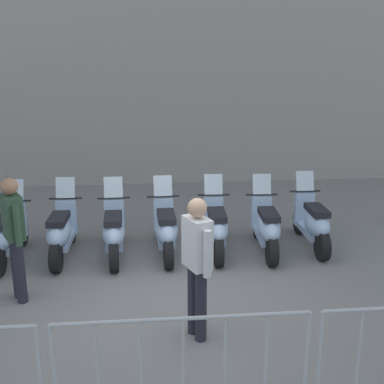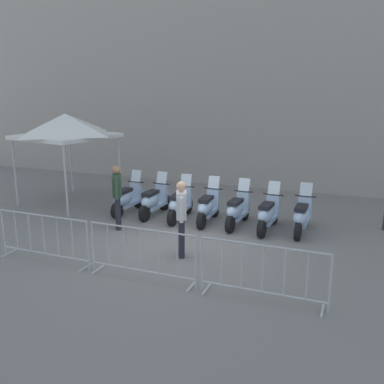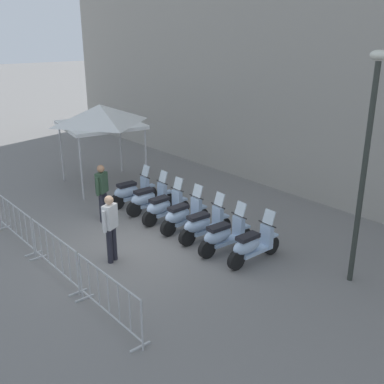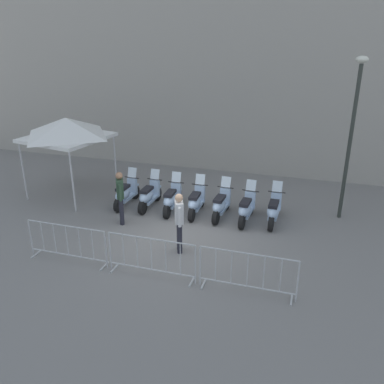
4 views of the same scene
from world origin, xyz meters
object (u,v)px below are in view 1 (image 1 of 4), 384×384
object	(u,v)px
motorcycle_1	(62,232)
motorcycle_6	(313,223)
motorcycle_4	(216,228)
barrier_segment_1	(183,370)
motorcycle_3	(166,230)
motorcycle_2	(114,232)
officer_mid_plaza	(197,261)
officer_near_row_end	(14,233)
motorcycle_0	(7,235)
motorcycle_5	(266,227)

from	to	relation	value
motorcycle_1	motorcycle_6	xyz separation A→B (m)	(4.18, 0.81, 0.00)
motorcycle_4	barrier_segment_1	world-z (taller)	motorcycle_4
motorcycle_3	barrier_segment_1	size ratio (longest dim) A/B	0.75
motorcycle_2	barrier_segment_1	distance (m)	3.92
motorcycle_1	officer_mid_plaza	xyz separation A→B (m)	(2.39, -2.13, 0.53)
barrier_segment_1	motorcycle_1	bearing A→B (deg)	123.92
motorcycle_2	officer_near_row_end	size ratio (longest dim) A/B	0.99
motorcycle_1	motorcycle_2	xyz separation A→B (m)	(0.85, 0.09, 0.00)
motorcycle_0	motorcycle_4	world-z (taller)	same
motorcycle_5	motorcycle_6	xyz separation A→B (m)	(0.82, 0.29, 0.00)
motorcycle_0	officer_mid_plaza	distance (m)	3.78
motorcycle_6	officer_mid_plaza	bearing A→B (deg)	-121.40
motorcycle_1	barrier_segment_1	bearing A→B (deg)	-56.08
motorcycle_0	officer_mid_plaza	xyz separation A→B (m)	(3.21, -1.91, 0.53)
motorcycle_3	motorcycle_5	distance (m)	1.70
motorcycle_2	motorcycle_5	distance (m)	2.55
barrier_segment_1	motorcycle_0	bearing A→B (deg)	134.05
motorcycle_4	motorcycle_5	distance (m)	0.85
motorcycle_2	motorcycle_6	distance (m)	3.40
motorcycle_3	barrier_segment_1	bearing A→B (deg)	-79.81
motorcycle_5	barrier_segment_1	distance (m)	4.15
barrier_segment_1	officer_near_row_end	bearing A→B (deg)	139.80
motorcycle_2	officer_near_row_end	xyz separation A→B (m)	(-0.96, -1.52, 0.53)
barrier_segment_1	officer_mid_plaza	bearing A→B (deg)	89.14
motorcycle_2	motorcycle_5	world-z (taller)	same
motorcycle_2	barrier_segment_1	world-z (taller)	motorcycle_2
motorcycle_0	officer_near_row_end	xyz separation A→B (m)	(0.72, -1.21, 0.53)
motorcycle_3	officer_mid_plaza	bearing A→B (deg)	-73.69
motorcycle_4	motorcycle_6	xyz separation A→B (m)	(1.66, 0.38, 0.00)
officer_mid_plaza	officer_near_row_end	bearing A→B (deg)	164.35
motorcycle_6	officer_near_row_end	size ratio (longest dim) A/B	0.99
motorcycle_0	motorcycle_5	bearing A→B (deg)	9.89
motorcycle_3	motorcycle_4	distance (m)	0.84
officer_near_row_end	motorcycle_4	bearing A→B (deg)	35.32
motorcycle_3	barrier_segment_1	world-z (taller)	motorcycle_3
motorcycle_0	motorcycle_3	bearing A→B (deg)	10.86
motorcycle_1	officer_mid_plaza	bearing A→B (deg)	-41.74
motorcycle_2	motorcycle_3	world-z (taller)	same
motorcycle_2	motorcycle_3	bearing A→B (deg)	11.63
motorcycle_0	barrier_segment_1	xyz separation A→B (m)	(3.19, -3.30, 0.07)
motorcycle_1	barrier_segment_1	distance (m)	4.24
motorcycle_1	motorcycle_3	xyz separation A→B (m)	(1.69, 0.26, 0.00)
motorcycle_6	barrier_segment_1	xyz separation A→B (m)	(-1.81, -4.33, 0.07)
motorcycle_4	motorcycle_5	world-z (taller)	same
motorcycle_0	motorcycle_3	size ratio (longest dim) A/B	1.01
officer_mid_plaza	motorcycle_1	bearing A→B (deg)	138.26
motorcycle_1	motorcycle_2	bearing A→B (deg)	6.16
barrier_segment_1	officer_near_row_end	world-z (taller)	officer_near_row_end
motorcycle_2	motorcycle_6	xyz separation A→B (m)	(3.33, 0.71, 0.00)
motorcycle_2	officer_near_row_end	distance (m)	1.88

